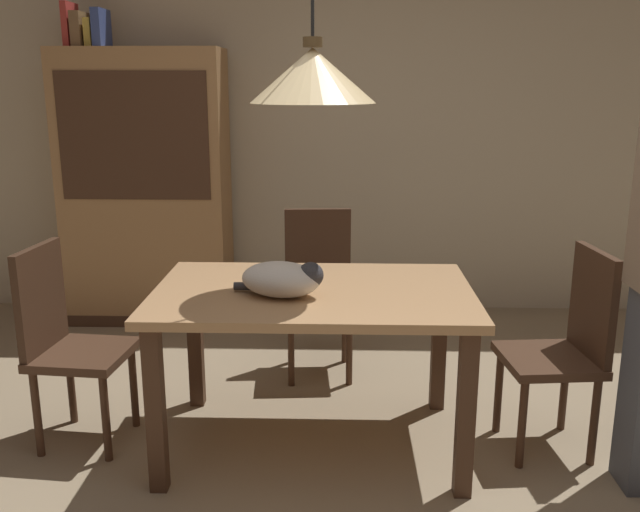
{
  "coord_description": "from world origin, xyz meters",
  "views": [
    {
      "loc": [
        0.08,
        -2.33,
        1.64
      ],
      "look_at": [
        -0.02,
        0.77,
        0.85
      ],
      "focal_mm": 38.8,
      "sensor_mm": 36.0,
      "label": 1
    }
  ],
  "objects_px": {
    "chair_right_side": "(567,342)",
    "hutch_bookcase": "(147,194)",
    "chair_far_back": "(318,284)",
    "book_yellow_short": "(92,33)",
    "pendant_lamp": "(313,75)",
    "book_brown_thick": "(81,30)",
    "book_blue_wide": "(101,28)",
    "dining_table": "(313,311)",
    "cat_sleeping": "(283,279)",
    "book_red_tall": "(70,25)",
    "chair_left_side": "(65,337)"
  },
  "relations": [
    {
      "from": "chair_right_side",
      "to": "hutch_bookcase",
      "type": "distance_m",
      "value": 2.94
    },
    {
      "from": "chair_far_back",
      "to": "book_yellow_short",
      "type": "bearing_deg",
      "value": 149.96
    },
    {
      "from": "pendant_lamp",
      "to": "book_brown_thick",
      "type": "distance_m",
      "value": 2.37
    },
    {
      "from": "book_yellow_short",
      "to": "book_blue_wide",
      "type": "relative_size",
      "value": 0.83
    },
    {
      "from": "chair_right_side",
      "to": "book_blue_wide",
      "type": "xyz_separation_m",
      "value": [
        -2.57,
        1.74,
        1.46
      ]
    },
    {
      "from": "hutch_bookcase",
      "to": "pendant_lamp",
      "type": "bearing_deg",
      "value": -55.21
    },
    {
      "from": "dining_table",
      "to": "hutch_bookcase",
      "type": "height_order",
      "value": "hutch_bookcase"
    },
    {
      "from": "cat_sleeping",
      "to": "book_yellow_short",
      "type": "bearing_deg",
      "value": 126.71
    },
    {
      "from": "pendant_lamp",
      "to": "book_red_tall",
      "type": "xyz_separation_m",
      "value": [
        -1.64,
        1.75,
        0.33
      ]
    },
    {
      "from": "hutch_bookcase",
      "to": "book_brown_thick",
      "type": "distance_m",
      "value": 1.13
    },
    {
      "from": "chair_left_side",
      "to": "book_yellow_short",
      "type": "relative_size",
      "value": 4.65
    },
    {
      "from": "chair_left_side",
      "to": "book_blue_wide",
      "type": "height_order",
      "value": "book_blue_wide"
    },
    {
      "from": "dining_table",
      "to": "chair_left_side",
      "type": "relative_size",
      "value": 1.51
    },
    {
      "from": "chair_right_side",
      "to": "book_brown_thick",
      "type": "distance_m",
      "value": 3.52
    },
    {
      "from": "chair_left_side",
      "to": "pendant_lamp",
      "type": "distance_m",
      "value": 1.61
    },
    {
      "from": "chair_far_back",
      "to": "hutch_bookcase",
      "type": "relative_size",
      "value": 0.5
    },
    {
      "from": "hutch_bookcase",
      "to": "book_red_tall",
      "type": "xyz_separation_m",
      "value": [
        -0.43,
        0.0,
        1.1
      ]
    },
    {
      "from": "book_red_tall",
      "to": "book_brown_thick",
      "type": "relative_size",
      "value": 1.17
    },
    {
      "from": "chair_far_back",
      "to": "chair_left_side",
      "type": "bearing_deg",
      "value": -142.19
    },
    {
      "from": "dining_table",
      "to": "book_red_tall",
      "type": "xyz_separation_m",
      "value": [
        -1.64,
        1.75,
        1.34
      ]
    },
    {
      "from": "cat_sleeping",
      "to": "pendant_lamp",
      "type": "xyz_separation_m",
      "value": [
        0.12,
        0.11,
        0.84
      ]
    },
    {
      "from": "book_brown_thick",
      "to": "chair_far_back",
      "type": "bearing_deg",
      "value": -28.94
    },
    {
      "from": "chair_right_side",
      "to": "book_brown_thick",
      "type": "xyz_separation_m",
      "value": [
        -2.7,
        1.74,
        1.45
      ]
    },
    {
      "from": "chair_right_side",
      "to": "book_red_tall",
      "type": "distance_m",
      "value": 3.59
    },
    {
      "from": "chair_right_side",
      "to": "hutch_bookcase",
      "type": "relative_size",
      "value": 0.5
    },
    {
      "from": "dining_table",
      "to": "book_red_tall",
      "type": "height_order",
      "value": "book_red_tall"
    },
    {
      "from": "chair_far_back",
      "to": "chair_right_side",
      "type": "bearing_deg",
      "value": -37.52
    },
    {
      "from": "chair_right_side",
      "to": "book_blue_wide",
      "type": "relative_size",
      "value": 3.88
    },
    {
      "from": "chair_right_side",
      "to": "book_yellow_short",
      "type": "xyz_separation_m",
      "value": [
        -2.63,
        1.74,
        1.43
      ]
    },
    {
      "from": "chair_right_side",
      "to": "book_red_tall",
      "type": "xyz_separation_m",
      "value": [
        -2.77,
        1.74,
        1.48
      ]
    },
    {
      "from": "dining_table",
      "to": "book_blue_wide",
      "type": "bearing_deg",
      "value": 129.53
    },
    {
      "from": "chair_far_back",
      "to": "book_red_tall",
      "type": "relative_size",
      "value": 3.32
    },
    {
      "from": "hutch_bookcase",
      "to": "chair_left_side",
      "type": "bearing_deg",
      "value": -87.25
    },
    {
      "from": "chair_left_side",
      "to": "pendant_lamp",
      "type": "relative_size",
      "value": 0.72
    },
    {
      "from": "book_blue_wide",
      "to": "chair_left_side",
      "type": "bearing_deg",
      "value": -79.81
    },
    {
      "from": "chair_far_back",
      "to": "book_blue_wide",
      "type": "height_order",
      "value": "book_blue_wide"
    },
    {
      "from": "dining_table",
      "to": "book_yellow_short",
      "type": "bearing_deg",
      "value": 130.78
    },
    {
      "from": "book_blue_wide",
      "to": "book_brown_thick",
      "type": "bearing_deg",
      "value": 180.0
    },
    {
      "from": "dining_table",
      "to": "book_yellow_short",
      "type": "distance_m",
      "value": 2.64
    },
    {
      "from": "chair_right_side",
      "to": "hutch_bookcase",
      "type": "xyz_separation_m",
      "value": [
        -2.34,
        1.74,
        0.38
      ]
    },
    {
      "from": "pendant_lamp",
      "to": "book_red_tall",
      "type": "distance_m",
      "value": 2.42
    },
    {
      "from": "chair_left_side",
      "to": "book_blue_wide",
      "type": "bearing_deg",
      "value": 100.19
    },
    {
      "from": "pendant_lamp",
      "to": "book_brown_thick",
      "type": "relative_size",
      "value": 5.42
    },
    {
      "from": "dining_table",
      "to": "chair_far_back",
      "type": "bearing_deg",
      "value": 90.37
    },
    {
      "from": "chair_right_side",
      "to": "book_yellow_short",
      "type": "distance_m",
      "value": 3.46
    },
    {
      "from": "chair_right_side",
      "to": "book_brown_thick",
      "type": "height_order",
      "value": "book_brown_thick"
    },
    {
      "from": "book_brown_thick",
      "to": "book_yellow_short",
      "type": "distance_m",
      "value": 0.07
    },
    {
      "from": "pendant_lamp",
      "to": "book_yellow_short",
      "type": "xyz_separation_m",
      "value": [
        -1.51,
        1.75,
        0.28
      ]
    },
    {
      "from": "dining_table",
      "to": "chair_left_side",
      "type": "bearing_deg",
      "value": 179.63
    },
    {
      "from": "chair_left_side",
      "to": "dining_table",
      "type": "bearing_deg",
      "value": -0.37
    }
  ]
}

